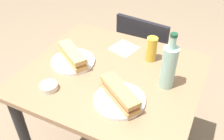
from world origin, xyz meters
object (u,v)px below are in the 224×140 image
Objects in this scene: chair_far at (145,58)px; plate_near at (73,61)px; plate_far at (120,100)px; baguette_sandwich_far at (120,94)px; baguette_sandwich_near at (72,55)px; knife_near at (81,56)px; olive_bowl at (49,87)px; dining_table at (112,92)px; water_bottle at (169,66)px; beer_glass at (151,49)px; knife_far at (128,93)px.

chair_far is 3.47× the size of plate_near.
plate_far is 0.04m from baguette_sandwich_far.
chair_far is at bearing 69.51° from baguette_sandwich_near.
baguette_sandwich_near is 1.40× the size of knife_near.
chair_far is 0.84m from plate_far.
dining_table is at bearing 47.82° from olive_bowl.
water_bottle is at bearing 4.42° from baguette_sandwich_near.
water_bottle reaches higher than plate_near.
olive_bowl is at bearing -129.06° from beer_glass.
water_bottle is at bearing -1.15° from knife_near.
baguette_sandwich_far is (0.34, -0.21, 0.03)m from knife_near.
plate_near is at bearing 155.63° from plate_far.
dining_table is 3.77× the size of plate_near.
plate_far is 2.79× the size of olive_bowl.
knife_near is at bearing 88.68° from olive_bowl.
baguette_sandwich_near is at bearing 93.05° from olive_bowl.
knife_near is 0.40m from beer_glass.
knife_far is (0.02, 0.05, 0.01)m from plate_far.
water_bottle is (0.52, 0.04, 0.11)m from plate_near.
dining_table is 5.39× the size of knife_near.
knife_far is 0.33m from beer_glass.
baguette_sandwich_far is 1.71× the size of beer_glass.
dining_table is 3.77× the size of plate_far.
beer_glass is (0.14, 0.21, 0.21)m from dining_table.
baguette_sandwich_near is (-0.23, -0.61, 0.34)m from chair_far.
water_bottle is 0.59m from olive_bowl.
plate_near reaches higher than dining_table.
baguette_sandwich_near reaches higher than plate_far.
dining_table is 10.51× the size of olive_bowl.
plate_far is 0.82× the size of water_bottle.
dining_table is at bearing -10.36° from knife_near.
baguette_sandwich_near reaches higher than plate_near.
plate_far is (0.12, -0.17, 0.15)m from dining_table.
knife_far is at bearing -90.02° from beer_glass.
water_bottle is (0.14, 0.15, 0.10)m from knife_far.
dining_table is 0.25m from knife_far.
olive_bowl reaches higher than dining_table.
plate_near is 1.46× the size of knife_far.
chair_far is 4.96× the size of knife_near.
knife_far reaches higher than plate_far.
knife_far is (0.02, 0.05, -0.03)m from baguette_sandwich_far.
beer_glass reaches higher than plate_far.
knife_near is 0.40m from plate_far.
baguette_sandwich_near is 0.98× the size of plate_far.
knife_near reaches higher than plate_far.
knife_far is 0.23m from water_bottle.
knife_far is at bearing -16.50° from plate_near.
plate_far is at bearing -128.34° from water_bottle.
olive_bowl is at bearing -132.18° from dining_table.
knife_far is at bearing -132.59° from water_bottle.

